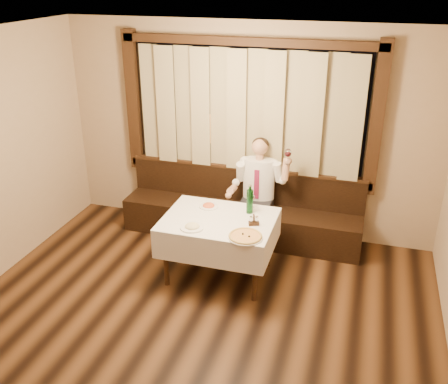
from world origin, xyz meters
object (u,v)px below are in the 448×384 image
(dining_table, at_px, (219,227))
(pasta_cream, at_px, (192,225))
(cruet_caddy, at_px, (254,221))
(pizza, at_px, (245,236))
(pasta_red, at_px, (209,204))
(green_bottle, at_px, (250,201))
(banquette, at_px, (241,214))
(seated_man, at_px, (258,184))

(dining_table, relative_size, pasta_cream, 4.76)
(dining_table, bearing_deg, cruet_caddy, -5.47)
(pizza, height_order, cruet_caddy, cruet_caddy)
(pizza, distance_m, cruet_caddy, 0.31)
(pasta_red, relative_size, green_bottle, 0.65)
(banquette, xyz_separation_m, pizza, (0.40, -1.37, 0.46))
(cruet_caddy, distance_m, seated_man, 0.99)
(green_bottle, bearing_deg, cruet_caddy, -67.08)
(pizza, bearing_deg, pasta_cream, 176.08)
(cruet_caddy, bearing_deg, dining_table, 152.54)
(green_bottle, bearing_deg, pizza, -80.20)
(pasta_cream, height_order, cruet_caddy, cruet_caddy)
(pasta_cream, bearing_deg, banquette, 80.81)
(dining_table, distance_m, green_bottle, 0.46)
(pizza, relative_size, cruet_caddy, 2.94)
(banquette, distance_m, seated_man, 0.57)
(cruet_caddy, bearing_deg, banquette, 89.42)
(pasta_cream, xyz_separation_m, green_bottle, (0.51, 0.54, 0.11))
(dining_table, bearing_deg, pizza, -40.80)
(pasta_cream, xyz_separation_m, cruet_caddy, (0.63, 0.26, 0.01))
(banquette, height_order, pasta_cream, banquette)
(banquette, height_order, pizza, banquette)
(pizza, relative_size, pasta_red, 1.63)
(pasta_red, xyz_separation_m, cruet_caddy, (0.62, -0.29, 0.01))
(pasta_cream, bearing_deg, seated_man, 69.94)
(pizza, xyz_separation_m, pasta_red, (-0.61, 0.60, 0.02))
(seated_man, bearing_deg, pasta_cream, -110.06)
(pizza, distance_m, pasta_red, 0.85)
(pasta_cream, relative_size, green_bottle, 0.75)
(pasta_red, height_order, pasta_cream, pasta_cream)
(pizza, height_order, pasta_red, pasta_red)
(green_bottle, xyz_separation_m, cruet_caddy, (0.12, -0.28, -0.11))
(seated_man, bearing_deg, green_bottle, -85.00)
(dining_table, distance_m, pasta_cream, 0.40)
(pizza, height_order, seated_man, seated_man)
(dining_table, xyz_separation_m, seated_man, (0.24, 0.93, 0.17))
(banquette, bearing_deg, seated_man, -20.67)
(banquette, distance_m, green_bottle, 1.03)
(banquette, bearing_deg, pizza, -73.74)
(green_bottle, bearing_deg, dining_table, -140.87)
(dining_table, height_order, seated_man, seated_man)
(dining_table, distance_m, seated_man, 0.98)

